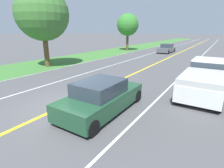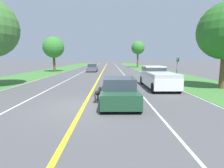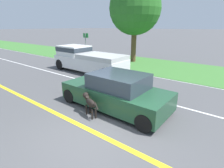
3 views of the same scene
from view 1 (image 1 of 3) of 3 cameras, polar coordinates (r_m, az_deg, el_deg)
ground_plane at (r=8.65m, az=-15.93°, el=-7.11°), size 400.00×400.00×0.00m
centre_divider_line at (r=8.65m, az=-15.93°, el=-7.08°), size 0.18×160.00×0.01m
lane_dash_same_dir at (r=6.69m, az=5.28°, el=-14.00°), size 0.10×160.00×0.01m
lane_dash_oncoming at (r=11.38m, az=-27.85°, el=-2.60°), size 0.10×160.00×0.01m
ego_car at (r=7.66m, az=-3.43°, el=-4.32°), size 1.92×4.35×1.43m
dog at (r=8.62m, az=-8.35°, el=-2.92°), size 0.44×1.09×0.83m
pickup_truck at (r=11.33m, az=28.06°, el=2.00°), size 2.05×5.59×1.75m
oncoming_car at (r=30.22m, az=17.39°, el=10.99°), size 1.83×4.47×1.41m
roadside_tree_left_near at (r=18.34m, az=-21.80°, el=20.39°), size 4.82×4.82×7.31m
roadside_tree_left_far at (r=31.98m, az=5.16°, el=18.66°), size 3.74×3.74×6.28m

